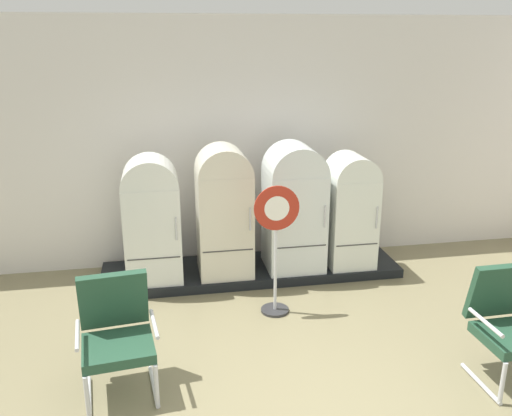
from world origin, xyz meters
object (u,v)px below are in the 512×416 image
refrigerator_1 (224,207)px  sign_stand (276,249)px  refrigerator_2 (294,203)px  refrigerator_3 (350,207)px  refrigerator_0 (152,216)px  armchair_left (116,330)px  armchair_right (509,320)px

refrigerator_1 → sign_stand: bearing=-64.3°
refrigerator_2 → refrigerator_3: bearing=-2.7°
refrigerator_0 → refrigerator_3: refrigerator_0 is taller
refrigerator_0 → refrigerator_3: (2.51, -0.00, -0.03)m
refrigerator_0 → armchair_left: 2.08m
refrigerator_0 → armchair_right: 4.01m
refrigerator_2 → armchair_right: bearing=-61.5°
armchair_left → refrigerator_3: bearing=35.5°
refrigerator_1 → armchair_right: bearing=-47.7°
sign_stand → refrigerator_0: bearing=145.1°
armchair_left → refrigerator_0: bearing=80.9°
sign_stand → armchair_left: bearing=-146.6°
armchair_right → refrigerator_0: bearing=141.8°
refrigerator_3 → refrigerator_0: bearing=180.0°
refrigerator_1 → refrigerator_0: bearing=-179.5°
armchair_left → armchair_right: (3.46, -0.45, 0.00)m
refrigerator_2 → armchair_right: 2.88m
refrigerator_0 → refrigerator_1: size_ratio=0.94×
refrigerator_2 → armchair_right: (1.36, -2.50, -0.40)m
refrigerator_2 → armchair_right: size_ratio=1.54×
refrigerator_3 → armchair_left: refrigerator_3 is taller
armchair_left → sign_stand: size_ratio=0.70×
refrigerator_2 → refrigerator_1: bearing=-178.3°
refrigerator_3 → armchair_left: 3.49m
refrigerator_0 → refrigerator_2: (1.77, 0.03, 0.04)m
armchair_left → sign_stand: (1.65, 1.09, 0.19)m
refrigerator_3 → armchair_left: (-2.83, -2.02, -0.32)m
refrigerator_1 → armchair_left: 2.39m
refrigerator_2 → refrigerator_3: (0.74, -0.04, -0.08)m
armchair_left → sign_stand: sign_stand is taller
refrigerator_0 → sign_stand: refrigerator_0 is taller
refrigerator_1 → refrigerator_2: refrigerator_1 is taller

